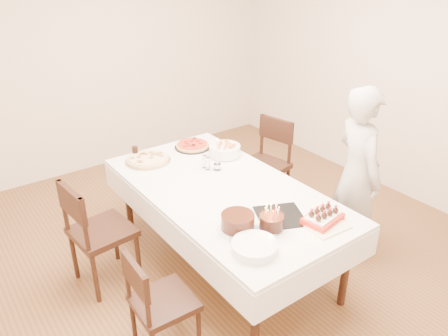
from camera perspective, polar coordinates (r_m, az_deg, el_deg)
floor at (r=4.02m, az=0.96°, el=-11.37°), size 5.00×5.00×0.00m
wall_back at (r=5.49m, az=-15.37°, el=13.85°), size 4.50×0.04×2.70m
wall_right at (r=5.01m, az=22.54°, el=11.64°), size 0.04×5.00×2.70m
dining_table at (r=3.72m, az=-0.00°, el=-7.71°), size 1.48×2.30×0.75m
chair_right_savory at (r=4.51m, az=5.08°, el=0.23°), size 0.57×0.57×0.95m
chair_left_savory at (r=3.62m, az=-15.61°, el=-8.01°), size 0.53×0.53×0.94m
chair_left_dessert at (r=3.01m, az=-7.87°, el=-16.96°), size 0.43×0.43×0.82m
person at (r=3.86m, az=16.98°, el=-0.82°), size 0.54×0.66×1.54m
pizza_white at (r=4.01m, az=-9.90°, el=1.09°), size 0.42×0.42×0.04m
pizza_pepperoni at (r=4.26m, az=-4.14°, el=2.96°), size 0.46×0.46×0.04m
red_placemat at (r=4.12m, az=0.02°, el=1.90°), size 0.30×0.30×0.01m
pasta_bowl at (r=4.06m, az=0.09°, el=2.34°), size 0.30×0.30×0.09m
taper_candle at (r=3.75m, az=-0.90°, el=1.86°), size 0.07×0.07×0.30m
shaker_pair at (r=3.80m, az=-2.13°, el=0.59°), size 0.11×0.11×0.12m
cola_glass at (r=4.12m, az=-11.52°, el=2.08°), size 0.06×0.06×0.10m
layer_cake at (r=3.00m, az=1.80°, el=-7.05°), size 0.34×0.34×0.12m
cake_board at (r=3.19m, az=7.34°, el=-6.30°), size 0.44×0.44×0.01m
birthday_cake at (r=3.00m, az=6.25°, el=-6.45°), size 0.22×0.22×0.16m
strawberry_box at (r=3.17m, az=12.79°, el=-6.32°), size 0.31×0.23×0.07m
box_lid at (r=3.13m, az=13.44°, el=-7.58°), size 0.29×0.21×0.02m
plate_stack at (r=2.82m, az=4.02°, el=-10.24°), size 0.32×0.32×0.06m
china_plate at (r=2.94m, az=3.84°, el=-9.18°), size 0.40×0.40×0.01m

